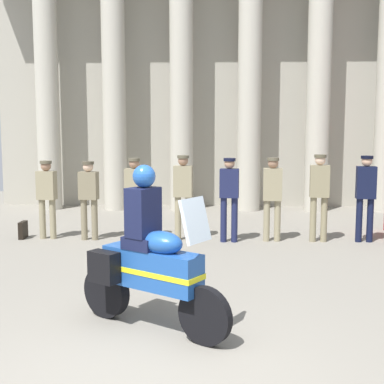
% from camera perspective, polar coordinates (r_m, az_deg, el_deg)
% --- Properties ---
extents(ground_plane, '(28.00, 28.00, 0.00)m').
position_cam_1_polar(ground_plane, '(5.25, -5.65, -19.06)').
color(ground_plane, gray).
extents(colonnade_backdrop, '(12.83, 1.50, 7.71)m').
position_cam_1_polar(colonnade_backdrop, '(15.25, 2.59, 13.37)').
color(colonnade_backdrop, '#A49F91').
rests_on(colonnade_backdrop, ground_plane).
extents(officer_in_row_0, '(0.40, 0.26, 1.64)m').
position_cam_1_polar(officer_in_row_0, '(11.22, -15.64, -0.11)').
color(officer_in_row_0, gray).
rests_on(officer_in_row_0, ground_plane).
extents(officer_in_row_1, '(0.40, 0.26, 1.63)m').
position_cam_1_polar(officer_in_row_1, '(10.90, -11.25, -0.20)').
color(officer_in_row_1, '#7A7056').
rests_on(officer_in_row_1, ground_plane).
extents(officer_in_row_2, '(0.40, 0.26, 1.70)m').
position_cam_1_polar(officer_in_row_2, '(10.80, -6.32, 0.04)').
color(officer_in_row_2, gray).
rests_on(officer_in_row_2, ground_plane).
extents(officer_in_row_3, '(0.40, 0.26, 1.76)m').
position_cam_1_polar(officer_in_row_3, '(10.67, -0.97, 0.19)').
color(officer_in_row_3, gray).
rests_on(officer_in_row_3, ground_plane).
extents(officer_in_row_4, '(0.40, 0.26, 1.71)m').
position_cam_1_polar(officer_in_row_4, '(10.51, 4.11, -0.08)').
color(officer_in_row_4, '#191E42').
rests_on(officer_in_row_4, ground_plane).
extents(officer_in_row_5, '(0.40, 0.26, 1.71)m').
position_cam_1_polar(officer_in_row_5, '(10.68, 8.82, -0.04)').
color(officer_in_row_5, gray).
rests_on(officer_in_row_5, ground_plane).
extents(officer_in_row_6, '(0.40, 0.26, 1.78)m').
position_cam_1_polar(officer_in_row_6, '(10.82, 13.79, 0.16)').
color(officer_in_row_6, '#847A5B').
rests_on(officer_in_row_6, ground_plane).
extents(officer_in_row_7, '(0.40, 0.26, 1.76)m').
position_cam_1_polar(officer_in_row_7, '(11.05, 18.51, 0.06)').
color(officer_in_row_7, black).
rests_on(officer_in_row_7, ground_plane).
extents(motorcycle_with_rider, '(1.82, 1.27, 1.90)m').
position_cam_1_polar(motorcycle_with_rider, '(6.00, -4.96, -7.59)').
color(motorcycle_with_rider, black).
rests_on(motorcycle_with_rider, ground_plane).
extents(briefcase_on_ground, '(0.10, 0.32, 0.36)m').
position_cam_1_polar(briefcase_on_ground, '(11.51, -18.03, -3.98)').
color(briefcase_on_ground, black).
rests_on(briefcase_on_ground, ground_plane).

